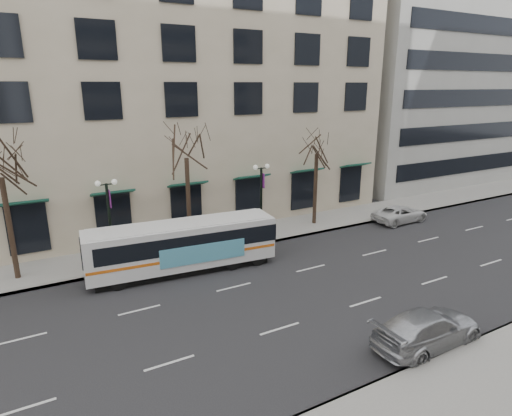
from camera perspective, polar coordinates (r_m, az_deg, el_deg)
ground at (r=21.26m, az=-0.18°, el=-12.93°), size 160.00×160.00×0.00m
sidewalk_far at (r=30.65m, az=-0.06°, el=-3.42°), size 80.00×4.00×0.15m
building_hotel at (r=37.99m, az=-19.30°, el=17.79°), size 40.00×20.00×24.00m
building_office at (r=55.84m, az=20.23°, el=22.58°), size 25.00×20.00×35.00m
tree_far_mid at (r=26.87m, az=-9.34°, el=8.60°), size 3.60×3.60×8.55m
tree_far_right at (r=31.68m, az=8.16°, el=8.88°), size 3.60×3.60×8.06m
lamp_post_left at (r=25.90m, az=-18.92°, el=-1.34°), size 1.22×0.45×5.21m
lamp_post_right at (r=29.14m, az=0.71°, el=1.44°), size 1.22×0.45×5.21m
city_bus at (r=24.70m, az=-9.61°, el=-4.86°), size 10.81×3.27×2.89m
silver_car at (r=19.46m, az=21.89°, el=-14.66°), size 5.15×2.16×1.49m
white_pickup at (r=35.19m, az=18.64°, el=-0.73°), size 4.65×2.20×1.28m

